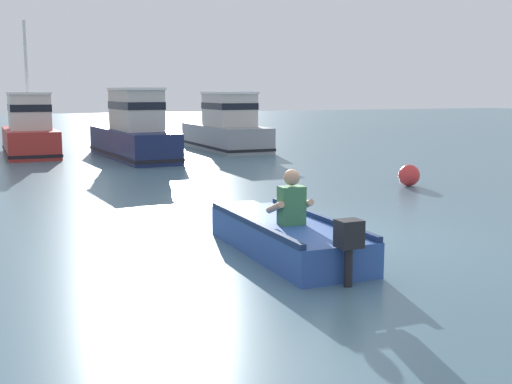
% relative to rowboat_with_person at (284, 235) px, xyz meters
% --- Properties ---
extents(ground_plane, '(120.00, 120.00, 0.00)m').
position_rel_rowboat_with_person_xyz_m(ground_plane, '(0.81, 0.76, -0.25)').
color(ground_plane, slate).
extents(rowboat_with_person, '(1.13, 3.70, 1.19)m').
position_rel_rowboat_with_person_xyz_m(rowboat_with_person, '(0.00, 0.00, 0.00)').
color(rowboat_with_person, '#2D519E').
rests_on(rowboat_with_person, ground).
extents(moored_boat_red, '(1.68, 4.61, 4.59)m').
position_rel_rowboat_with_person_xyz_m(moored_boat_red, '(-2.17, 15.80, 0.56)').
color(moored_boat_red, '#B72D28').
rests_on(moored_boat_red, ground).
extents(moored_boat_navy, '(1.89, 5.98, 2.33)m').
position_rel_rowboat_with_person_xyz_m(moored_boat_navy, '(0.93, 13.44, 0.61)').
color(moored_boat_navy, '#19234C').
rests_on(moored_boat_navy, ground).
extents(moored_boat_grey, '(1.86, 5.54, 2.20)m').
position_rel_rowboat_with_person_xyz_m(moored_boat_grey, '(4.97, 15.46, 0.56)').
color(moored_boat_grey, gray).
rests_on(moored_boat_grey, ground).
extents(mooring_buoy, '(0.51, 0.51, 0.51)m').
position_rel_rowboat_with_person_xyz_m(mooring_buoy, '(5.50, 4.61, 0.00)').
color(mooring_buoy, red).
rests_on(mooring_buoy, ground).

